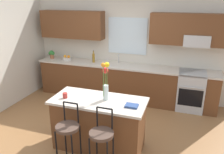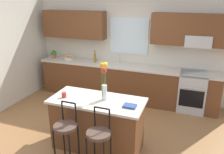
# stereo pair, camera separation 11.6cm
# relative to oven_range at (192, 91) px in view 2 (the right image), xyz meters

# --- Properties ---
(ground_plane) EXTENTS (14.00, 14.00, 0.00)m
(ground_plane) POSITION_rel_oven_range_xyz_m (-1.64, -1.68, -0.46)
(ground_plane) COLOR olive
(back_wall_assembly) EXTENTS (5.60, 0.50, 2.70)m
(back_wall_assembly) POSITION_rel_oven_range_xyz_m (-1.61, 0.31, 1.05)
(back_wall_assembly) COLOR beige
(back_wall_assembly) RESTS_ON ground
(counter_run) EXTENTS (4.56, 0.64, 0.92)m
(counter_run) POSITION_rel_oven_range_xyz_m (-1.65, 0.02, 0.01)
(counter_run) COLOR brown
(counter_run) RESTS_ON ground
(sink_faucet) EXTENTS (0.02, 0.13, 0.23)m
(sink_faucet) POSITION_rel_oven_range_xyz_m (-1.83, 0.17, 0.60)
(sink_faucet) COLOR #B7BABC
(sink_faucet) RESTS_ON counter_run
(oven_range) EXTENTS (0.60, 0.64, 0.92)m
(oven_range) POSITION_rel_oven_range_xyz_m (0.00, 0.00, 0.00)
(oven_range) COLOR #B7BABC
(oven_range) RESTS_ON ground
(kitchen_island) EXTENTS (1.59, 0.73, 0.92)m
(kitchen_island) POSITION_rel_oven_range_xyz_m (-1.50, -2.06, 0.00)
(kitchen_island) COLOR brown
(kitchen_island) RESTS_ON ground
(bar_stool_near) EXTENTS (0.36, 0.36, 1.04)m
(bar_stool_near) POSITION_rel_oven_range_xyz_m (-1.77, -2.64, 0.18)
(bar_stool_near) COLOR black
(bar_stool_near) RESTS_ON ground
(bar_stool_middle) EXTENTS (0.36, 0.36, 1.04)m
(bar_stool_middle) POSITION_rel_oven_range_xyz_m (-1.22, -2.64, 0.18)
(bar_stool_middle) COLOR black
(bar_stool_middle) RESTS_ON ground
(flower_vase) EXTENTS (0.13, 0.17, 0.65)m
(flower_vase) POSITION_rel_oven_range_xyz_m (-1.39, -2.01, 0.79)
(flower_vase) COLOR silver
(flower_vase) RESTS_ON kitchen_island
(mug_ceramic) EXTENTS (0.08, 0.08, 0.09)m
(mug_ceramic) POSITION_rel_oven_range_xyz_m (-2.06, -2.17, 0.51)
(mug_ceramic) COLOR #A52D28
(mug_ceramic) RESTS_ON kitchen_island
(cookbook) EXTENTS (0.20, 0.15, 0.03)m
(cookbook) POSITION_rel_oven_range_xyz_m (-0.91, -2.13, 0.48)
(cookbook) COLOR navy
(cookbook) RESTS_ON kitchen_island
(fruit_bowl_oranges) EXTENTS (0.24, 0.24, 0.13)m
(fruit_bowl_oranges) POSITION_rel_oven_range_xyz_m (-3.24, 0.02, 0.50)
(fruit_bowl_oranges) COLOR silver
(fruit_bowl_oranges) RESTS_ON counter_run
(bottle_olive_oil) EXTENTS (0.06, 0.06, 0.31)m
(bottle_olive_oil) POSITION_rel_oven_range_xyz_m (-2.46, 0.02, 0.58)
(bottle_olive_oil) COLOR olive
(bottle_olive_oil) RESTS_ON counter_run
(potted_plant_small) EXTENTS (0.19, 0.13, 0.22)m
(potted_plant_small) POSITION_rel_oven_range_xyz_m (-3.71, 0.03, 0.59)
(potted_plant_small) COLOR #9E5B3D
(potted_plant_small) RESTS_ON counter_run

